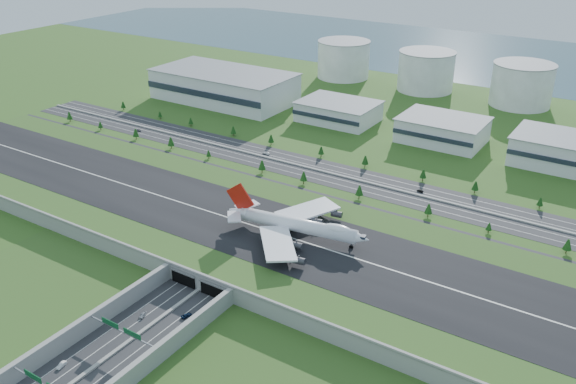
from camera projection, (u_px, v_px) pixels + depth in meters
The scene contains 21 objects.
ground at pixel (263, 243), 309.81m from camera, with size 1200.00×1200.00×0.00m, color #24591B.
airfield_deck at pixel (263, 236), 307.97m from camera, with size 520.00×100.00×9.20m.
underpass_road at pixel (114, 345), 232.89m from camera, with size 38.80×120.40×8.00m.
sign_gantry_near at pixel (122, 332), 234.70m from camera, with size 38.70×0.70×9.80m.
north_expressway at pixel (350, 178), 381.86m from camera, with size 560.00×36.00×0.12m, color #28282B.
tree_row at pixel (347, 173), 378.58m from camera, with size 498.38×48.58×8.50m.
hangar_west at pixel (224, 86), 527.98m from camera, with size 120.00×60.00×25.00m, color silver.
hangar_mid_a at pixel (338, 112), 480.11m from camera, with size 58.00×42.00×15.00m, color silver.
hangar_mid_b at pixel (442, 130), 438.09m from camera, with size 58.00×42.00×17.00m, color silver.
hangar_mid_c at pixel (560, 151), 398.52m from camera, with size 58.00×42.00×19.00m, color silver.
fuel_tank_a at pixel (343, 60), 596.21m from camera, with size 50.00×50.00×35.00m, color silver.
fuel_tank_b at pixel (426, 71), 554.63m from camera, with size 50.00×50.00×35.00m, color silver.
fuel_tank_c at pixel (522, 85), 513.04m from camera, with size 50.00×50.00×35.00m, color silver.
bay_water at pixel (511, 59), 674.01m from camera, with size 1200.00×260.00×0.06m, color #335563.
boeing_747 at pixel (296, 225), 296.80m from camera, with size 75.22×70.60×23.36m.
car_0 at pixel (143, 315), 254.32m from camera, with size 1.92×4.76×1.62m, color #B4B5B9.
car_1 at pixel (61, 365), 226.72m from camera, with size 1.57×4.51×1.49m, color white.
car_2 at pixel (186, 315), 254.10m from camera, with size 2.19×4.76×1.32m, color #0C203F.
car_4 at pixel (139, 130), 460.45m from camera, with size 1.76×4.38×1.49m, color slate.
car_5 at pixel (420, 191), 363.75m from camera, with size 1.40×4.03×1.33m, color black.
car_7 at pixel (266, 153), 418.38m from camera, with size 2.35×5.78×1.68m, color white.
Camera 1 is at (156.24, -218.82, 156.59)m, focal length 38.00 mm.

